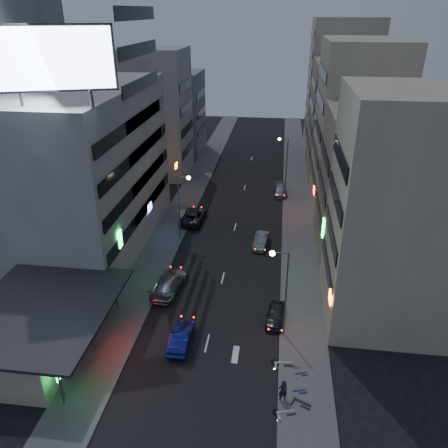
% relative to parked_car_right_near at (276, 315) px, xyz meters
% --- Properties ---
extents(ground, '(180.00, 180.00, 0.00)m').
position_rel_parked_car_right_near_xyz_m(ground, '(-5.60, -7.72, -0.65)').
color(ground, black).
rests_on(ground, ground).
extents(sidewalk_left, '(4.00, 120.00, 0.12)m').
position_rel_parked_car_right_near_xyz_m(sidewalk_left, '(-13.60, 22.28, -0.59)').
color(sidewalk_left, '#4C4C4F').
rests_on(sidewalk_left, ground).
extents(sidewalk_right, '(4.00, 120.00, 0.12)m').
position_rel_parked_car_right_near_xyz_m(sidewalk_right, '(2.40, 22.28, -0.59)').
color(sidewalk_right, '#4C4C4F').
rests_on(sidewalk_right, ground).
extents(food_court, '(11.00, 13.00, 3.88)m').
position_rel_parked_car_right_near_xyz_m(food_court, '(-19.50, -5.72, 1.33)').
color(food_court, '#BCB493').
rests_on(food_court, ground).
extents(white_building, '(14.00, 24.00, 18.00)m').
position_rel_parked_car_right_near_xyz_m(white_building, '(-22.60, 12.28, 8.35)').
color(white_building, '#ADADA8').
rests_on(white_building, ground).
extents(grey_tower, '(10.00, 14.00, 34.00)m').
position_rel_parked_car_right_near_xyz_m(grey_tower, '(-31.60, 15.28, 16.35)').
color(grey_tower, gray).
rests_on(grey_tower, ground).
extents(shophouse_near, '(10.00, 11.00, 20.00)m').
position_rel_parked_car_right_near_xyz_m(shophouse_near, '(9.40, 2.78, 9.35)').
color(shophouse_near, '#BCB493').
rests_on(shophouse_near, ground).
extents(shophouse_mid, '(11.00, 12.00, 16.00)m').
position_rel_parked_car_right_near_xyz_m(shophouse_mid, '(9.90, 14.28, 7.35)').
color(shophouse_mid, gray).
rests_on(shophouse_mid, ground).
extents(shophouse_far, '(10.00, 14.00, 22.00)m').
position_rel_parked_car_right_near_xyz_m(shophouse_far, '(9.40, 27.28, 10.35)').
color(shophouse_far, '#BCB493').
rests_on(shophouse_far, ground).
extents(far_left_a, '(11.00, 10.00, 20.00)m').
position_rel_parked_car_right_near_xyz_m(far_left_a, '(-21.10, 37.28, 9.35)').
color(far_left_a, '#ADADA8').
rests_on(far_left_a, ground).
extents(far_left_b, '(12.00, 10.00, 15.00)m').
position_rel_parked_car_right_near_xyz_m(far_left_b, '(-21.60, 50.28, 6.85)').
color(far_left_b, gray).
rests_on(far_left_b, ground).
extents(far_right_a, '(11.00, 12.00, 18.00)m').
position_rel_parked_car_right_near_xyz_m(far_right_a, '(9.90, 42.28, 8.35)').
color(far_right_a, gray).
rests_on(far_right_a, ground).
extents(far_right_b, '(12.00, 12.00, 24.00)m').
position_rel_parked_car_right_near_xyz_m(far_right_b, '(10.40, 56.28, 11.35)').
color(far_right_b, '#BCB493').
rests_on(far_right_b, ground).
extents(billboard, '(9.52, 3.75, 6.20)m').
position_rel_parked_car_right_near_xyz_m(billboard, '(-18.59, 2.26, 21.01)').
color(billboard, '#595B60').
rests_on(billboard, white_building).
extents(street_lamp_right_near, '(1.60, 0.44, 8.02)m').
position_rel_parked_car_right_near_xyz_m(street_lamp_right_near, '(0.30, -1.72, 4.71)').
color(street_lamp_right_near, '#595B60').
rests_on(street_lamp_right_near, sidewalk_right).
extents(street_lamp_left, '(1.60, 0.44, 8.02)m').
position_rel_parked_car_right_near_xyz_m(street_lamp_left, '(-11.50, 14.28, 4.71)').
color(street_lamp_left, '#595B60').
rests_on(street_lamp_left, sidewalk_left).
extents(street_lamp_right_far, '(1.60, 0.44, 8.02)m').
position_rel_parked_car_right_near_xyz_m(street_lamp_right_far, '(0.30, 32.28, 4.71)').
color(street_lamp_right_far, '#595B60').
rests_on(street_lamp_right_far, sidewalk_right).
extents(parked_car_right_near, '(1.91, 3.95, 1.30)m').
position_rel_parked_car_right_near_xyz_m(parked_car_right_near, '(0.00, 0.00, 0.00)').
color(parked_car_right_near, '#2B292F').
rests_on(parked_car_right_near, ground).
extents(parked_car_right_mid, '(2.01, 4.33, 1.37)m').
position_rel_parked_car_right_near_xyz_m(parked_car_right_mid, '(-2.05, 13.74, 0.04)').
color(parked_car_right_mid, gray).
rests_on(parked_car_right_mid, ground).
extents(parked_car_left, '(2.99, 6.04, 1.65)m').
position_rel_parked_car_right_near_xyz_m(parked_car_left, '(-11.20, 19.17, 0.17)').
color(parked_car_left, '#27262C').
rests_on(parked_car_left, ground).
extents(parked_car_right_far, '(2.22, 4.75, 1.34)m').
position_rel_parked_car_right_near_xyz_m(parked_car_right_far, '(0.00, 30.11, 0.02)').
color(parked_car_right_far, '#92969A').
rests_on(parked_car_right_far, ground).
extents(road_car_blue, '(1.57, 4.43, 1.46)m').
position_rel_parked_car_right_near_xyz_m(road_car_blue, '(-7.70, -4.07, 0.08)').
color(road_car_blue, navy).
rests_on(road_car_blue, ground).
extents(road_car_silver, '(3.04, 6.15, 1.72)m').
position_rel_parked_car_right_near_xyz_m(road_car_silver, '(-10.60, 3.42, 0.21)').
color(road_car_silver, '#9DA0A5').
rests_on(road_car_silver, ground).
extents(person, '(0.77, 0.62, 1.81)m').
position_rel_parked_car_right_near_xyz_m(person, '(0.70, -8.92, 0.38)').
color(person, black).
rests_on(person, sidewalk_right).
extents(scooter_black_a, '(1.42, 2.07, 1.21)m').
position_rel_parked_car_right_near_xyz_m(scooter_black_a, '(2.79, -9.17, 0.07)').
color(scooter_black_a, black).
rests_on(scooter_black_a, sidewalk_right).
extents(scooter_silver_a, '(1.19, 2.00, 1.16)m').
position_rel_parked_car_right_near_xyz_m(scooter_silver_a, '(1.52, -9.63, 0.05)').
color(scooter_silver_a, '#9A9DA1').
rests_on(scooter_silver_a, sidewalk_right).
extents(scooter_blue, '(0.99, 1.74, 1.01)m').
position_rel_parked_car_right_near_xyz_m(scooter_blue, '(2.37, -7.70, -0.03)').
color(scooter_blue, navy).
rests_on(scooter_blue, sidewalk_right).
extents(scooter_black_b, '(1.01, 1.67, 0.97)m').
position_rel_parked_car_right_near_xyz_m(scooter_black_b, '(2.53, -5.95, -0.04)').
color(scooter_black_b, black).
rests_on(scooter_black_b, sidewalk_right).
extents(scooter_silver_b, '(0.95, 2.13, 1.26)m').
position_rel_parked_car_right_near_xyz_m(scooter_silver_b, '(1.42, -5.05, 0.10)').
color(scooter_silver_b, '#95979C').
rests_on(scooter_silver_b, sidewalk_right).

